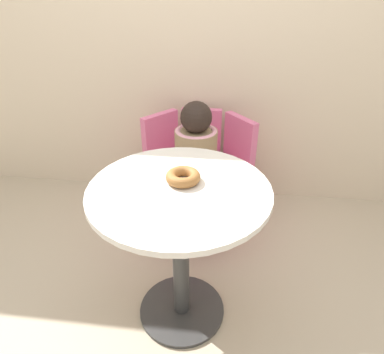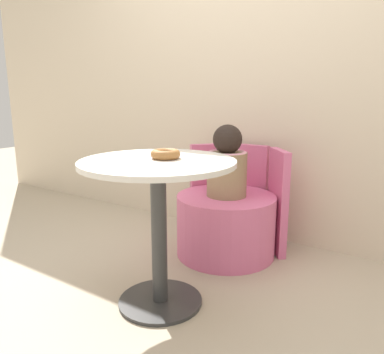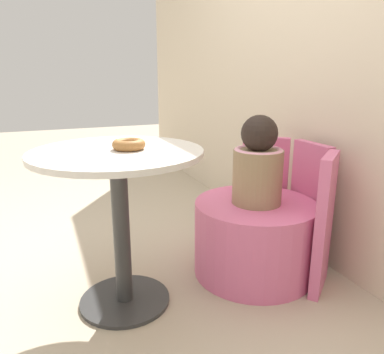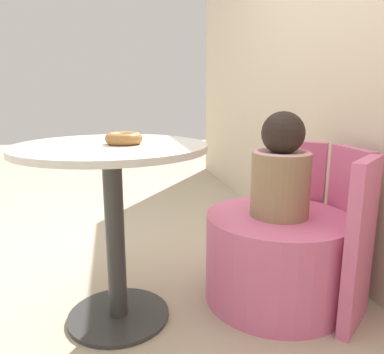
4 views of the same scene
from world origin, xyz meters
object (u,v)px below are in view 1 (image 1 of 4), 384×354
tub_chair (196,199)px  donut (183,177)px  child_figure (196,143)px  round_table (180,226)px

tub_chair → donut: 0.87m
tub_chair → donut: donut is taller
child_figure → donut: (0.02, -0.66, 0.16)m
tub_chair → child_figure: (-0.00, 0.00, 0.40)m
child_figure → donut: size_ratio=3.19×
round_table → tub_chair: bearing=90.9°
donut → round_table: bearing=-99.5°
round_table → tub_chair: (-0.01, 0.71, -0.35)m
round_table → child_figure: size_ratio=1.63×
round_table → child_figure: bearing=90.9°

